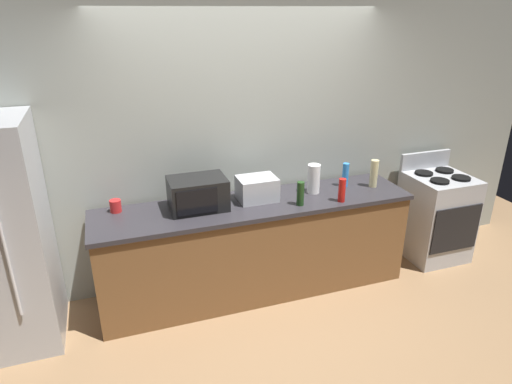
{
  "coord_description": "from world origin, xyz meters",
  "views": [
    {
      "loc": [
        -1.17,
        -3.0,
        2.48
      ],
      "look_at": [
        0.0,
        0.4,
        1.0
      ],
      "focal_mm": 31.33,
      "sensor_mm": 36.0,
      "label": 1
    }
  ],
  "objects_px": {
    "bottle_hot_sauce": "(342,190)",
    "bottle_spray_cleaner": "(345,175)",
    "mug_red": "(116,206)",
    "toaster_oven": "(257,189)",
    "bottle_hand_soap": "(374,173)",
    "microwave": "(198,194)",
    "stove_range": "(435,216)",
    "paper_towel_roll": "(314,179)",
    "bottle_wine": "(300,194)"
  },
  "relations": [
    {
      "from": "bottle_hot_sauce",
      "to": "bottle_spray_cleaner",
      "type": "bearing_deg",
      "value": 56.1
    },
    {
      "from": "bottle_hot_sauce",
      "to": "mug_red",
      "type": "xyz_separation_m",
      "value": [
        -1.9,
        0.42,
        -0.05
      ]
    },
    {
      "from": "bottle_spray_cleaner",
      "to": "toaster_oven",
      "type": "bearing_deg",
      "value": -177.79
    },
    {
      "from": "bottle_hand_soap",
      "to": "mug_red",
      "type": "xyz_separation_m",
      "value": [
        -2.36,
        0.2,
        -0.08
      ]
    },
    {
      "from": "microwave",
      "to": "bottle_hot_sauce",
      "type": "distance_m",
      "value": 1.26
    },
    {
      "from": "microwave",
      "to": "toaster_oven",
      "type": "relative_size",
      "value": 1.41
    },
    {
      "from": "stove_range",
      "to": "bottle_hand_soap",
      "type": "xyz_separation_m",
      "value": [
        -0.82,
        -0.0,
        0.57
      ]
    },
    {
      "from": "stove_range",
      "to": "paper_towel_roll",
      "type": "bearing_deg",
      "value": 177.98
    },
    {
      "from": "mug_red",
      "to": "toaster_oven",
      "type": "bearing_deg",
      "value": -6.72
    },
    {
      "from": "stove_range",
      "to": "toaster_oven",
      "type": "relative_size",
      "value": 3.18
    },
    {
      "from": "mug_red",
      "to": "bottle_hand_soap",
      "type": "bearing_deg",
      "value": -4.94
    },
    {
      "from": "bottle_wine",
      "to": "bottle_hot_sauce",
      "type": "xyz_separation_m",
      "value": [
        0.38,
        -0.05,
        -0.0
      ]
    },
    {
      "from": "bottle_wine",
      "to": "bottle_spray_cleaner",
      "type": "xyz_separation_m",
      "value": [
        0.59,
        0.27,
        0.01
      ]
    },
    {
      "from": "stove_range",
      "to": "toaster_oven",
      "type": "distance_m",
      "value": 2.04
    },
    {
      "from": "toaster_oven",
      "to": "bottle_hot_sauce",
      "type": "bearing_deg",
      "value": -22.06
    },
    {
      "from": "bottle_wine",
      "to": "paper_towel_roll",
      "type": "bearing_deg",
      "value": 43.95
    },
    {
      "from": "microwave",
      "to": "mug_red",
      "type": "relative_size",
      "value": 4.56
    },
    {
      "from": "paper_towel_roll",
      "to": "stove_range",
      "type": "bearing_deg",
      "value": -2.02
    },
    {
      "from": "bottle_wine",
      "to": "bottle_hand_soap",
      "type": "height_order",
      "value": "bottle_hand_soap"
    },
    {
      "from": "stove_range",
      "to": "bottle_hot_sauce",
      "type": "relative_size",
      "value": 5.1
    },
    {
      "from": "bottle_hand_soap",
      "to": "bottle_hot_sauce",
      "type": "distance_m",
      "value": 0.51
    },
    {
      "from": "bottle_wine",
      "to": "mug_red",
      "type": "height_order",
      "value": "bottle_wine"
    },
    {
      "from": "toaster_oven",
      "to": "bottle_hot_sauce",
      "type": "distance_m",
      "value": 0.75
    },
    {
      "from": "microwave",
      "to": "bottle_wine",
      "type": "distance_m",
      "value": 0.88
    },
    {
      "from": "stove_range",
      "to": "bottle_wine",
      "type": "distance_m",
      "value": 1.75
    },
    {
      "from": "stove_range",
      "to": "microwave",
      "type": "bearing_deg",
      "value": 178.9
    },
    {
      "from": "stove_range",
      "to": "toaster_oven",
      "type": "height_order",
      "value": "toaster_oven"
    },
    {
      "from": "paper_towel_roll",
      "to": "bottle_wine",
      "type": "distance_m",
      "value": 0.32
    },
    {
      "from": "stove_range",
      "to": "mug_red",
      "type": "xyz_separation_m",
      "value": [
        -3.17,
        0.2,
        0.49
      ]
    },
    {
      "from": "stove_range",
      "to": "bottle_wine",
      "type": "height_order",
      "value": "bottle_wine"
    },
    {
      "from": "stove_range",
      "to": "mug_red",
      "type": "bearing_deg",
      "value": 176.36
    },
    {
      "from": "paper_towel_roll",
      "to": "bottle_wine",
      "type": "height_order",
      "value": "paper_towel_roll"
    },
    {
      "from": "stove_range",
      "to": "microwave",
      "type": "height_order",
      "value": "microwave"
    },
    {
      "from": "paper_towel_roll",
      "to": "mug_red",
      "type": "relative_size",
      "value": 2.56
    },
    {
      "from": "bottle_hot_sauce",
      "to": "bottle_wine",
      "type": "bearing_deg",
      "value": 172.9
    },
    {
      "from": "toaster_oven",
      "to": "bottle_hot_sauce",
      "type": "relative_size",
      "value": 1.61
    },
    {
      "from": "toaster_oven",
      "to": "bottle_hand_soap",
      "type": "xyz_separation_m",
      "value": [
        1.15,
        -0.06,
        0.03
      ]
    },
    {
      "from": "toaster_oven",
      "to": "bottle_spray_cleaner",
      "type": "distance_m",
      "value": 0.9
    },
    {
      "from": "toaster_oven",
      "to": "mug_red",
      "type": "distance_m",
      "value": 1.21
    },
    {
      "from": "stove_range",
      "to": "bottle_wine",
      "type": "bearing_deg",
      "value": -174.03
    },
    {
      "from": "microwave",
      "to": "bottle_hot_sauce",
      "type": "relative_size",
      "value": 2.27
    },
    {
      "from": "stove_range",
      "to": "bottle_wine",
      "type": "xyz_separation_m",
      "value": [
        -1.65,
        -0.17,
        0.55
      ]
    },
    {
      "from": "bottle_hand_soap",
      "to": "bottle_hot_sauce",
      "type": "relative_size",
      "value": 1.25
    },
    {
      "from": "paper_towel_roll",
      "to": "bottle_hot_sauce",
      "type": "relative_size",
      "value": 1.27
    },
    {
      "from": "bottle_spray_cleaner",
      "to": "bottle_hand_soap",
      "type": "bearing_deg",
      "value": -21.11
    },
    {
      "from": "stove_range",
      "to": "bottle_hot_sauce",
      "type": "xyz_separation_m",
      "value": [
        -1.28,
        -0.22,
        0.54
      ]
    },
    {
      "from": "stove_range",
      "to": "paper_towel_roll",
      "type": "height_order",
      "value": "paper_towel_roll"
    },
    {
      "from": "microwave",
      "to": "bottle_hand_soap",
      "type": "distance_m",
      "value": 1.69
    },
    {
      "from": "bottle_wine",
      "to": "stove_range",
      "type": "bearing_deg",
      "value": 5.97
    },
    {
      "from": "stove_range",
      "to": "mug_red",
      "type": "height_order",
      "value": "stove_range"
    }
  ]
}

